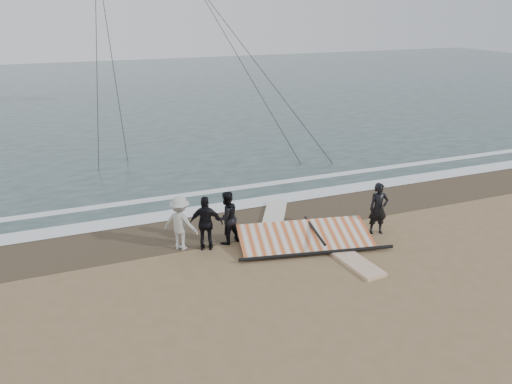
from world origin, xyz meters
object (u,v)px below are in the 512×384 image
board_cream (274,216)px  sail_rig (301,238)px  board_white (351,259)px  man_main (378,209)px

board_cream → sail_rig: size_ratio=0.57×
board_white → sail_rig: 1.71m
board_white → board_cream: size_ratio=0.91×
man_main → board_cream: bearing=151.0°
board_cream → board_white: bearing=-48.7°
board_white → board_cream: (-0.80, 3.61, 0.01)m
man_main → board_white: bearing=-130.5°
sail_rig → board_white: bearing=-60.7°
man_main → sail_rig: bearing=-171.1°
board_white → board_cream: bearing=97.9°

